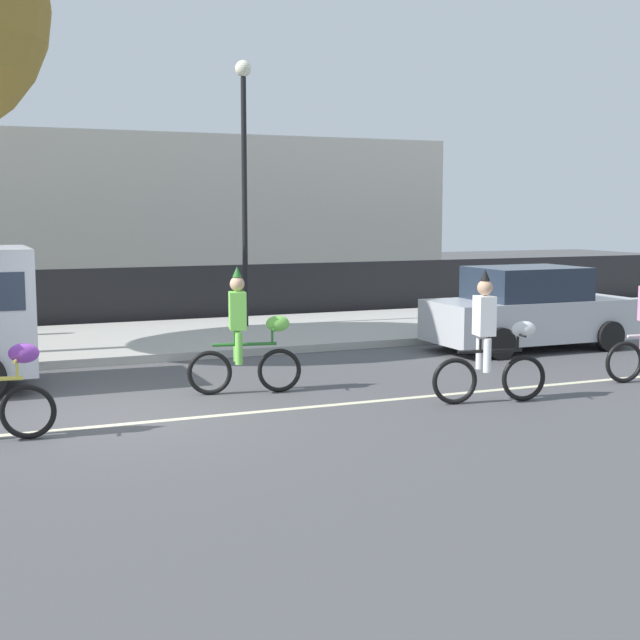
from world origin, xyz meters
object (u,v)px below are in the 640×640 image
(parade_cyclist_lime, at_px, (245,338))
(parade_cyclist_zebra, at_px, (491,345))
(street_lamp_post, at_px, (244,154))
(parked_car_silver, at_px, (529,310))

(parade_cyclist_lime, height_order, parade_cyclist_zebra, same)
(parade_cyclist_lime, bearing_deg, street_lamp_post, 71.90)
(parade_cyclist_zebra, bearing_deg, parked_car_silver, 48.36)
(parade_cyclist_lime, relative_size, street_lamp_post, 0.33)
(parked_car_silver, relative_size, street_lamp_post, 0.70)
(parade_cyclist_lime, distance_m, parade_cyclist_zebra, 3.62)
(street_lamp_post, bearing_deg, parade_cyclist_lime, -108.10)
(parked_car_silver, bearing_deg, street_lamp_post, 134.26)
(parade_cyclist_zebra, distance_m, parked_car_silver, 5.28)
(street_lamp_post, bearing_deg, parked_car_silver, -45.74)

